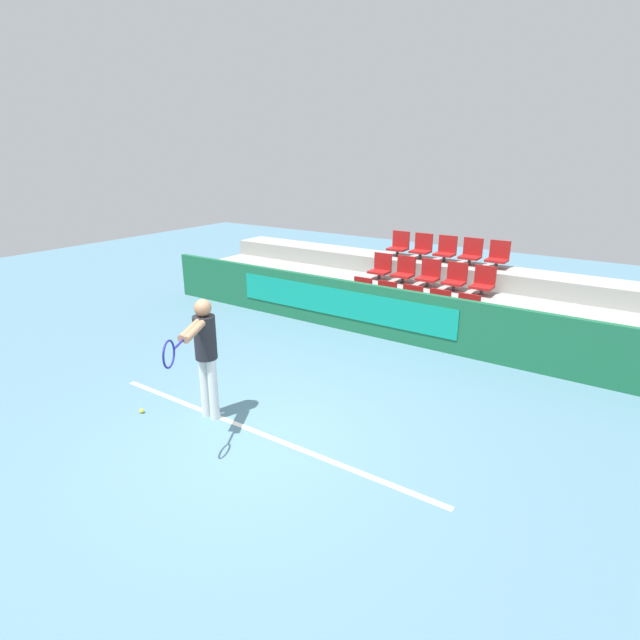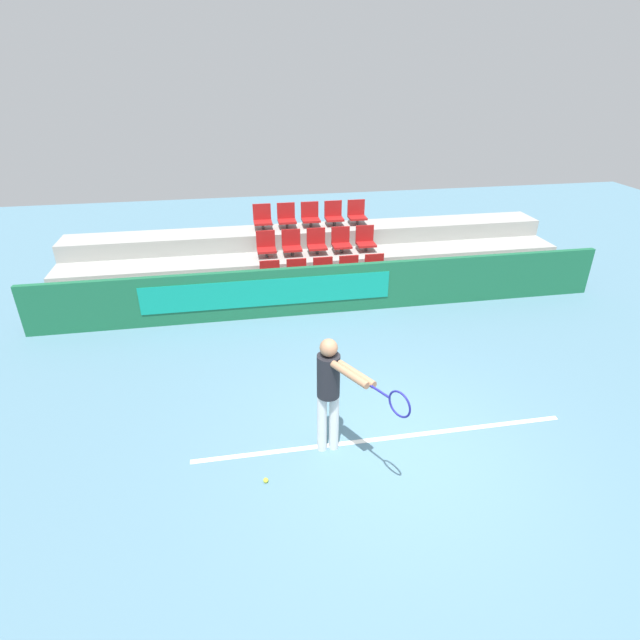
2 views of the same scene
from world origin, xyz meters
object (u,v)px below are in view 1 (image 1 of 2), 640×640
Objects in this scene: stadium_chair_14 at (498,256)px; stadium_chair_13 at (471,253)px; stadium_chair_1 at (385,297)px; stadium_chair_5 at (381,268)px; stadium_chair_6 at (404,271)px; stadium_chair_12 at (446,250)px; stadium_chair_9 at (483,282)px; tennis_player at (204,349)px; stadium_chair_7 at (429,274)px; stadium_chair_8 at (455,278)px; stadium_chair_10 at (399,245)px; stadium_chair_11 at (422,247)px; tennis_ball at (142,411)px; stadium_chair_3 at (438,306)px; stadium_chair_4 at (467,311)px; stadium_chair_0 at (361,293)px; stadium_chair_2 at (410,301)px.

stadium_chair_13 is at bearing 180.00° from stadium_chair_14.
stadium_chair_13 reaches higher than stadium_chair_1.
stadium_chair_6 is (0.58, 0.00, 0.00)m from stadium_chair_5.
stadium_chair_6 is 1.15m from stadium_chair_12.
stadium_chair_12 is at bearing 57.23° from stadium_chair_6.
stadium_chair_9 is 6.10m from tennis_player.
stadium_chair_7 and stadium_chair_8 have the same top height.
stadium_chair_10 is at bearing 180.00° from stadium_chair_14.
stadium_chair_6 is 1.00× the size of stadium_chair_11.
stadium_chair_13 is (0.58, 0.91, 0.39)m from stadium_chair_7.
stadium_chair_11 reaches higher than tennis_ball.
stadium_chair_8 is (0.00, 0.91, 0.39)m from stadium_chair_3.
stadium_chair_5 is at bearing 158.77° from stadium_chair_4.
stadium_chair_3 is at bearing 0.00° from stadium_chair_0.
stadium_chair_14 is at bearing 0.00° from stadium_chair_10.
stadium_chair_9 is at bearing -90.00° from stadium_chair_14.
stadium_chair_5 is 2.54m from stadium_chair_14.
stadium_chair_12 reaches higher than stadium_chair_5.
stadium_chair_5 is 5.79m from tennis_player.
stadium_chair_3 is at bearing 180.00° from stadium_chair_4.
stadium_chair_2 is 0.33× the size of tennis_player.
stadium_chair_0 is at bearing -122.77° from stadium_chair_6.
stadium_chair_4 is at bearing -37.84° from stadium_chair_10.
stadium_chair_13 is (-0.58, 0.91, 0.39)m from stadium_chair_9.
stadium_chair_1 is 1.00× the size of stadium_chair_13.
stadium_chair_0 is 1.00× the size of stadium_chair_9.
stadium_chair_11 reaches higher than stadium_chair_9.
stadium_chair_1 is 1.15m from stadium_chair_7.
tennis_ball is at bearing -107.98° from stadium_chair_2.
stadium_chair_10 is at bearing 180.00° from stadium_chair_13.
tennis_ball is at bearing -110.36° from stadium_chair_8.
stadium_chair_14 reaches higher than stadium_chair_9.
stadium_chair_13 is 7.60m from tennis_ball.
stadium_chair_7 is 1.17m from stadium_chair_9.
stadium_chair_10 is (0.00, 1.82, 0.77)m from stadium_chair_0.
tennis_ball is (-2.30, -6.21, -1.00)m from stadium_chair_8.
stadium_chair_7 is at bearing -37.84° from stadium_chair_10.
stadium_chair_5 and stadium_chair_9 have the same top height.
stadium_chair_1 is 1.75m from stadium_chair_4.
stadium_chair_2 is 1.00× the size of stadium_chair_5.
stadium_chair_12 is 1.00× the size of stadium_chair_13.
stadium_chair_6 is at bearing -142.16° from stadium_chair_13.
stadium_chair_0 is 1.00× the size of stadium_chair_5.
stadium_chair_8 reaches higher than stadium_chair_1.
stadium_chair_7 reaches higher than stadium_chair_0.
stadium_chair_2 is at bearing -90.00° from stadium_chair_12.
stadium_chair_0 is 1.53m from stadium_chair_7.
stadium_chair_7 is at bearing 0.00° from stadium_chair_5.
stadium_chair_13 is 8.75× the size of tennis_ball.
stadium_chair_10 and stadium_chair_13 have the same top height.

